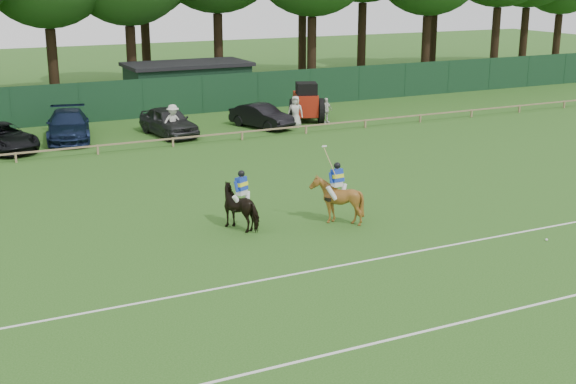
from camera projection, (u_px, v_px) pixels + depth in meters
ground at (315, 258)px, 25.10m from camera, size 160.00×160.00×0.00m
horse_dark at (242, 207)px, 27.81m from camera, size 1.62×2.07×1.59m
horse_chestnut at (337, 200)px, 28.35m from camera, size 1.59×1.75×1.78m
suv_black at (2, 137)px, 40.02m from camera, size 3.78×5.57×1.42m
sedan_navy at (68, 126)px, 42.55m from camera, size 3.30×5.92×1.62m
hatch_grey at (169, 122)px, 43.72m from camera, size 2.57×4.98×1.62m
estate_black at (262, 116)px, 45.94m from camera, size 2.91×4.51×1.41m
spectator_left at (173, 122)px, 42.73m from camera, size 1.34×0.89×1.94m
spectator_mid at (326, 110)px, 47.42m from camera, size 0.94×0.46×1.56m
spectator_right at (295, 112)px, 46.06m from camera, size 1.10×1.01×1.89m
rider_dark at (242, 188)px, 27.61m from camera, size 0.89×0.60×1.41m
rider_chestnut at (337, 179)px, 28.12m from camera, size 0.94×0.55×2.05m
polo_ball at (547, 240)px, 26.65m from camera, size 0.09×0.09×0.09m
pitch_lines at (372, 297)px, 22.07m from camera, size 60.00×5.10×0.01m
pitch_rail at (154, 140)px, 40.52m from camera, size 62.10×0.10×0.50m
perimeter_fence at (112, 101)px, 48.07m from camera, size 92.08×0.08×2.50m
utility_shed at (188, 84)px, 53.12m from camera, size 8.40×4.40×3.04m
tree_row at (114, 100)px, 56.17m from camera, size 96.00×12.00×21.00m
tractor at (306, 103)px, 47.75m from camera, size 2.86×3.43×2.46m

